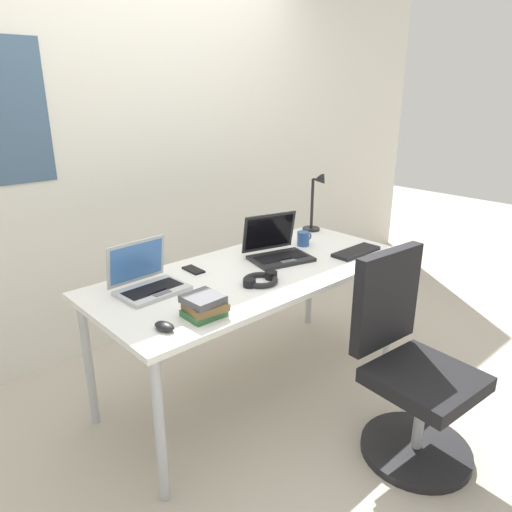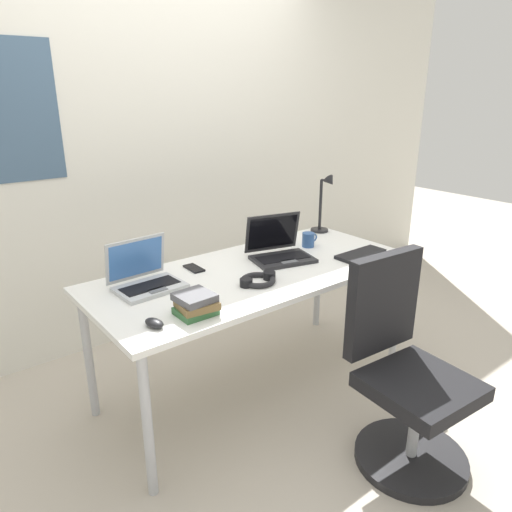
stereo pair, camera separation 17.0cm
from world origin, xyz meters
name	(u,v)px [view 2 (the right image)]	position (x,y,z in m)	size (l,w,h in m)	color
ground_plane	(256,386)	(0.00, 0.00, 0.00)	(12.00, 12.00, 0.00)	#B7AD9E
wall_back	(155,146)	(0.00, 1.10, 1.30)	(6.00, 0.13, 2.60)	silver
desk	(256,280)	(0.00, 0.00, 0.68)	(1.80, 0.80, 0.74)	white
desk_lamp	(324,204)	(0.80, 0.28, 0.94)	(0.12, 0.18, 0.40)	black
laptop_near_mouse	(146,278)	(-0.57, 0.15, 0.79)	(0.33, 0.27, 0.24)	#B7BABC
laptop_near_lamp	(280,251)	(0.22, 0.06, 0.79)	(0.39, 0.35, 0.25)	#232326
external_keyboard	(361,254)	(0.63, -0.20, 0.75)	(0.33, 0.12, 0.02)	black
computer_mouse	(154,323)	(-0.73, -0.25, 0.76)	(0.06, 0.10, 0.03)	black
cell_phone	(194,268)	(-0.26, 0.22, 0.74)	(0.06, 0.14, 0.01)	black
headphones	(258,280)	(-0.10, -0.15, 0.76)	(0.21, 0.18, 0.04)	black
book_stack	(196,304)	(-0.54, -0.26, 0.79)	(0.18, 0.17, 0.09)	#336638
coffee_mug	(309,240)	(0.51, 0.12, 0.78)	(0.11, 0.08, 0.09)	#2D518C
office_chair	(405,381)	(0.21, -0.84, 0.40)	(0.52, 0.56, 0.97)	black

